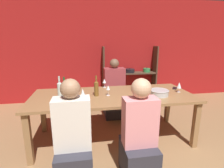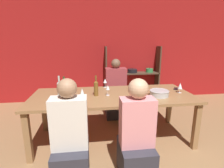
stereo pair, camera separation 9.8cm
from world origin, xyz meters
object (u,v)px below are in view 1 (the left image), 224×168
person_near_a (74,147)px  dining_table (113,99)px  wine_glass_white_b (104,81)px  wine_glass_red_a (144,93)px  wine_bottle_amber (60,90)px  shelf_unit (127,80)px  cell_phone (175,88)px  wine_bottle_green (65,89)px  person_far_a (114,96)px  wine_glass_red_b (108,88)px  mixing_bowl (159,92)px  wine_glass_empty_a (83,92)px  wine_glass_empty_b (179,85)px  wine_glass_white_a (143,83)px  person_near_b (139,142)px  wine_bottle_dark (96,88)px

person_near_a → dining_table: bearing=55.1°
wine_glass_white_b → wine_glass_red_a: bearing=-61.2°
person_near_a → wine_bottle_amber: bearing=105.4°
shelf_unit → cell_phone: size_ratio=9.02×
wine_bottle_green → shelf_unit: bearing=52.4°
wine_bottle_green → cell_phone: (1.91, 0.18, -0.11)m
wine_glass_white_b → wine_bottle_amber: bearing=-141.8°
wine_glass_white_b → cell_phone: size_ratio=0.98×
wine_bottle_amber → person_far_a: person_far_a is taller
wine_glass_red_b → shelf_unit: bearing=67.3°
mixing_bowl → wine_bottle_amber: (-1.51, 0.07, 0.09)m
person_far_a → wine_bottle_green: bearing=44.6°
wine_bottle_green → person_near_a: size_ratio=0.25×
wine_glass_empty_a → wine_glass_empty_b: bearing=4.1°
mixing_bowl → person_far_a: bearing=115.3°
mixing_bowl → wine_bottle_amber: bearing=177.5°
wine_glass_red_a → shelf_unit: bearing=81.3°
wine_bottle_green → wine_glass_red_a: wine_bottle_green is taller
dining_table → person_near_a: person_near_a is taller
dining_table → cell_phone: bearing=8.8°
wine_glass_empty_a → wine_glass_white_a: bearing=19.6°
wine_bottle_green → wine_glass_empty_a: bearing=-29.7°
mixing_bowl → wine_glass_white_a: size_ratio=1.74×
wine_glass_white_a → dining_table: bearing=-158.9°
shelf_unit → dining_table: bearing=-110.8°
wine_glass_white_a → person_near_b: person_near_b is taller
wine_bottle_amber → wine_glass_red_b: (0.72, 0.08, -0.02)m
wine_bottle_dark → person_near_a: 1.00m
wine_glass_empty_a → dining_table: bearing=17.9°
cell_phone → person_near_a: person_near_a is taller
wine_glass_white_a → person_near_b: size_ratio=0.14×
shelf_unit → wine_bottle_dark: bearing=-117.2°
shelf_unit → mixing_bowl: (-0.02, -2.09, 0.27)m
wine_bottle_amber → wine_glass_empty_a: size_ratio=2.10×
wine_bottle_green → wine_glass_red_a: 1.19m
shelf_unit → person_near_a: 3.07m
wine_glass_white_a → person_far_a: 0.92m
shelf_unit → wine_bottle_dark: (-1.00, -1.94, 0.35)m
dining_table → wine_bottle_dark: 0.34m
wine_bottle_amber → person_near_a: 0.91m
mixing_bowl → wine_glass_empty_b: (0.41, 0.13, 0.06)m
wine_bottle_green → wine_glass_white_a: 1.33m
wine_bottle_green → wine_glass_red_b: wine_bottle_green is taller
dining_table → wine_bottle_green: 0.77m
dining_table → person_far_a: 0.98m
wine_bottle_amber → cell_phone: 1.99m
shelf_unit → wine_glass_empty_b: 2.02m
wine_glass_red_b → person_far_a: person_far_a is taller
dining_table → person_near_a: bearing=-124.9°
mixing_bowl → wine_glass_white_b: wine_glass_white_b is taller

